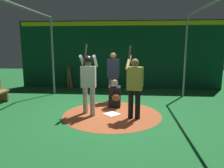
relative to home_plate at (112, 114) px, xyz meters
name	(u,v)px	position (x,y,z in m)	size (l,w,h in m)	color
ground_plane	(112,114)	(0.00, 0.00, -0.01)	(25.92, 25.92, 0.00)	#195B28
dirt_circle	(112,114)	(0.00, 0.00, -0.01)	(3.00, 3.00, 0.01)	#9E4C28
home_plate	(112,114)	(0.00, 0.00, 0.00)	(0.42, 0.42, 0.01)	white
batter	(88,79)	(0.03, -0.71, 1.08)	(0.68, 0.49, 2.13)	#B3B3B7
catcher	(115,96)	(-0.82, 0.03, 0.36)	(0.58, 0.40, 0.96)	black
umpire	(113,74)	(-1.65, -0.09, 1.03)	(0.23, 0.49, 1.84)	#4C4C51
visitor	(134,84)	(0.30, 0.66, 0.99)	(0.60, 0.51, 2.09)	black
back_wall	(119,55)	(-4.29, 0.00, 1.65)	(0.22, 9.92, 3.30)	#0C3D26
cage_frame	(112,40)	(0.00, 0.00, 2.24)	(5.43, 5.64, 3.28)	gray
bat_rack	(70,78)	(-4.05, -2.46, 0.48)	(0.58, 0.17, 1.05)	olive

